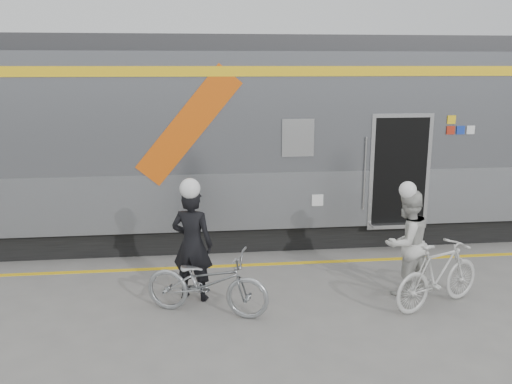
{
  "coord_description": "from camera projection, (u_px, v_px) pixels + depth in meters",
  "views": [
    {
      "loc": [
        -1.63,
        -7.1,
        3.57
      ],
      "look_at": [
        -0.62,
        1.6,
        1.5
      ],
      "focal_mm": 38.0,
      "sensor_mm": 36.0,
      "label": 1
    }
  ],
  "objects": [
    {
      "name": "man",
      "position": [
        192.0,
        244.0,
        8.27
      ],
      "size": [
        0.75,
        0.62,
        1.77
      ],
      "primitive_type": "imported",
      "rotation": [
        0.0,
        0.0,
        2.78
      ],
      "color": "black",
      "rests_on": "ground"
    },
    {
      "name": "helmet_woman",
      "position": [
        410.0,
        182.0,
        8.28
      ],
      "size": [
        0.27,
        0.27,
        0.27
      ],
      "primitive_type": "sphere",
      "color": "white",
      "rests_on": "woman"
    },
    {
      "name": "bicycle_right",
      "position": [
        438.0,
        275.0,
        8.08
      ],
      "size": [
        1.74,
        1.12,
        1.02
      ],
      "primitive_type": "imported",
      "rotation": [
        0.0,
        0.0,
        1.99
      ],
      "color": "beige",
      "rests_on": "ground"
    },
    {
      "name": "woman",
      "position": [
        406.0,
        243.0,
        8.5
      ],
      "size": [
        1.0,
        0.91,
        1.68
      ],
      "primitive_type": "imported",
      "rotation": [
        0.0,
        0.0,
        3.56
      ],
      "color": "beige",
      "rests_on": "ground"
    },
    {
      "name": "helmet_man",
      "position": [
        190.0,
        178.0,
        8.03
      ],
      "size": [
        0.31,
        0.31,
        0.31
      ],
      "primitive_type": "sphere",
      "color": "white",
      "rests_on": "man"
    },
    {
      "name": "bicycle_left",
      "position": [
        207.0,
        282.0,
        7.85
      ],
      "size": [
        1.97,
        1.26,
        0.98
      ],
      "primitive_type": "imported",
      "rotation": [
        0.0,
        0.0,
        1.21
      ],
      "color": "#94979B",
      "rests_on": "ground"
    },
    {
      "name": "train",
      "position": [
        275.0,
        138.0,
        11.46
      ],
      "size": [
        24.0,
        3.17,
        4.1
      ],
      "color": "black",
      "rests_on": "ground"
    },
    {
      "name": "safety_strip",
      "position": [
        286.0,
        263.0,
        9.95
      ],
      "size": [
        24.0,
        0.12,
        0.01
      ],
      "primitive_type": "cube",
      "color": "yellow",
      "rests_on": "ground"
    },
    {
      "name": "ground",
      "position": [
        311.0,
        316.0,
        7.87
      ],
      "size": [
        90.0,
        90.0,
        0.0
      ],
      "primitive_type": "plane",
      "color": "slate",
      "rests_on": "ground"
    }
  ]
}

